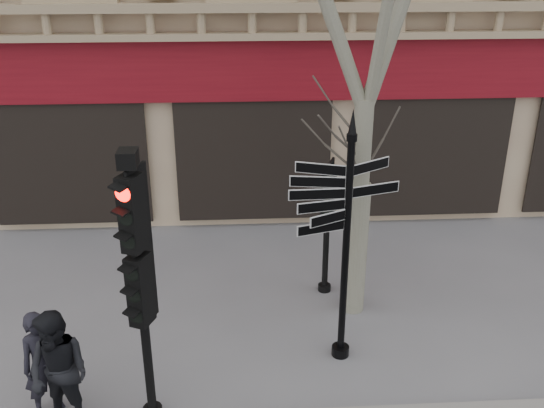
{
  "coord_description": "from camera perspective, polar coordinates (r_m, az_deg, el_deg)",
  "views": [
    {
      "loc": [
        -0.34,
        -7.77,
        5.99
      ],
      "look_at": [
        0.15,
        0.6,
        2.39
      ],
      "focal_mm": 40.0,
      "sensor_mm": 36.0,
      "label": 1
    }
  ],
  "objects": [
    {
      "name": "traffic_signal_secondary",
      "position": [
        10.75,
        5.25,
        -0.17
      ],
      "size": [
        0.49,
        0.42,
        2.48
      ],
      "rotation": [
        0.0,
        0.0,
        -0.35
      ],
      "color": "black",
      "rests_on": "ground"
    },
    {
      "name": "pedestrian_a",
      "position": [
        8.99,
        -20.73,
        -13.89
      ],
      "size": [
        0.68,
        0.64,
        1.56
      ],
      "primitive_type": "imported",
      "rotation": [
        0.0,
        0.0,
        0.64
      ],
      "color": "black",
      "rests_on": "ground"
    },
    {
      "name": "fingerpost",
      "position": [
        8.61,
        7.22,
        0.45
      ],
      "size": [
        1.85,
        1.85,
        3.99
      ],
      "rotation": [
        0.0,
        0.0,
        0.12
      ],
      "color": "black",
      "rests_on": "ground"
    },
    {
      "name": "ground",
      "position": [
        9.82,
        -0.71,
        -14.35
      ],
      "size": [
        80.0,
        80.0,
        0.0
      ],
      "primitive_type": "plane",
      "color": "slate",
      "rests_on": "ground"
    },
    {
      "name": "pedestrian_b",
      "position": [
        8.57,
        -19.39,
        -14.82
      ],
      "size": [
        1.06,
        0.96,
        1.78
      ],
      "primitive_type": "imported",
      "rotation": [
        0.0,
        0.0,
        -0.41
      ],
      "color": "black",
      "rests_on": "ground"
    },
    {
      "name": "traffic_signal_main",
      "position": [
        7.62,
        -12.51,
        -5.21
      ],
      "size": [
        0.51,
        0.44,
        3.85
      ],
      "rotation": [
        0.0,
        0.0,
        -0.4
      ],
      "color": "black",
      "rests_on": "ground"
    }
  ]
}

